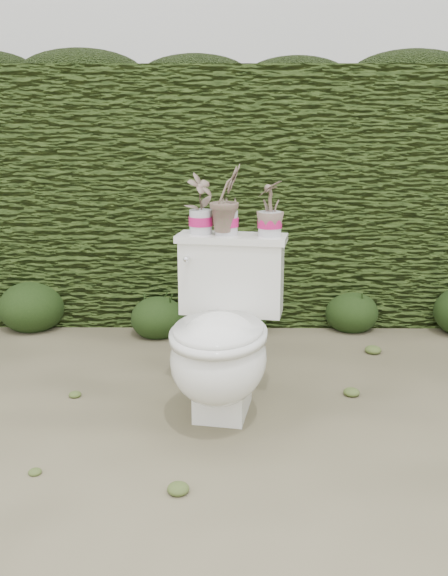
{
  "coord_description": "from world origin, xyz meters",
  "views": [
    {
      "loc": [
        0.19,
        -2.6,
        1.26
      ],
      "look_at": [
        0.17,
        0.04,
        0.55
      ],
      "focal_mm": 38.0,
      "sensor_mm": 36.0,
      "label": 1
    }
  ],
  "objects_px": {
    "toilet": "(222,339)",
    "potted_plant_left": "(201,205)",
    "potted_plant_right": "(270,210)",
    "potted_plant_center": "(226,201)"
  },
  "relations": [
    {
      "from": "toilet",
      "to": "potted_plant_right",
      "type": "relative_size",
      "value": 3.33
    },
    {
      "from": "potted_plant_center",
      "to": "potted_plant_right",
      "type": "distance_m",
      "value": 0.2
    },
    {
      "from": "toilet",
      "to": "potted_plant_left",
      "type": "relative_size",
      "value": 2.98
    },
    {
      "from": "toilet",
      "to": "potted_plant_right",
      "type": "bearing_deg",
      "value": 54.18
    },
    {
      "from": "toilet",
      "to": "potted_plant_center",
      "type": "bearing_deg",
      "value": 95.92
    },
    {
      "from": "toilet",
      "to": "potted_plant_center",
      "type": "xyz_separation_m",
      "value": [
        0.02,
        0.24,
        0.57
      ]
    },
    {
      "from": "toilet",
      "to": "potted_plant_left",
      "type": "distance_m",
      "value": 0.62
    },
    {
      "from": "potted_plant_left",
      "to": "potted_plant_right",
      "type": "bearing_deg",
      "value": -58.97
    },
    {
      "from": "toilet",
      "to": "potted_plant_right",
      "type": "xyz_separation_m",
      "value": [
        0.21,
        0.21,
        0.54
      ]
    },
    {
      "from": "potted_plant_left",
      "to": "potted_plant_right",
      "type": "distance_m",
      "value": 0.32
    }
  ]
}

